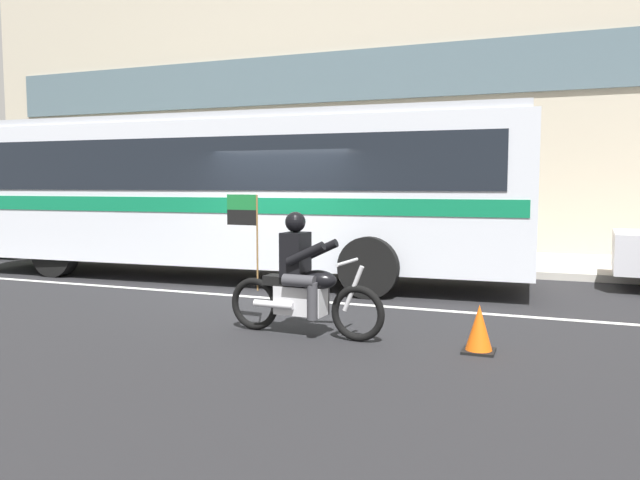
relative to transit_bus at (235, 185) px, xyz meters
name	(u,v)px	position (x,y,z in m)	size (l,w,h in m)	color
ground_plane	(281,292)	(1.56, -1.19, -1.88)	(60.00, 60.00, 0.00)	black
sidewalk_curb	(365,257)	(1.56, 3.91, -1.81)	(28.00, 3.80, 0.15)	#B7B2A8
lane_center_stripe	(266,298)	(1.56, -1.79, -1.88)	(26.60, 0.14, 0.01)	silver
transit_bus	(235,185)	(0.00, 0.00, 0.00)	(11.64, 3.04, 3.22)	silver
motorcycle_with_rider	(302,283)	(3.13, -3.95, -1.22)	(2.19, 0.64, 1.78)	black
fire_hydrant	(629,252)	(7.50, 3.12, -1.36)	(0.22, 0.30, 0.75)	red
traffic_cone	(479,330)	(5.31, -3.97, -1.63)	(0.36, 0.36, 0.55)	#EA590F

